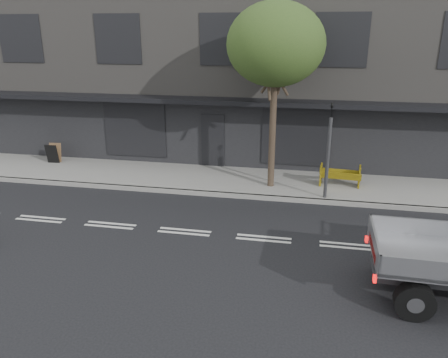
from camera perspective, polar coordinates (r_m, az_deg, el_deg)
ground at (r=13.31m, az=-5.19°, el=-6.88°), size 80.00×80.00×0.00m
sidewalk at (r=17.50m, az=-0.95°, el=-0.07°), size 32.00×3.20×0.15m
kerb at (r=16.04m, az=-2.14°, el=-1.90°), size 32.00×0.20×0.15m
building_main at (r=23.11m, az=2.51°, el=14.53°), size 26.00×10.00×8.00m
street_tree at (r=15.73m, az=6.76°, el=17.00°), size 3.40×3.40×6.74m
traffic_light_pole at (r=15.41m, az=13.42°, el=2.88°), size 0.12×0.12×3.50m
construction_barrier at (r=16.83m, az=14.95°, el=0.27°), size 1.56×0.73×0.85m
sandwich_board at (r=20.72m, az=-21.55°, el=3.06°), size 0.56×0.40×0.85m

